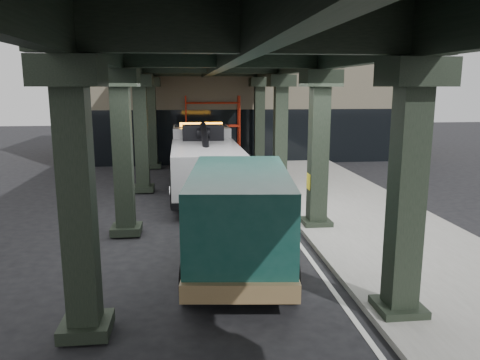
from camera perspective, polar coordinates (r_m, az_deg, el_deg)
ground at (r=13.05m, az=0.44°, el=-8.86°), size 90.00×90.00×0.00m
sidewalk at (r=16.00m, az=15.82°, el=-5.19°), size 5.00×40.00×0.15m
lane_stripe at (r=15.19m, az=5.93°, el=-5.96°), size 0.12×38.00×0.01m
viaduct at (r=14.23m, az=-2.19°, el=15.18°), size 7.40×32.00×6.40m
building at (r=32.35m, az=-0.34°, el=10.43°), size 22.00×10.00×8.00m
scaffolding at (r=26.95m, az=-3.35°, el=6.20°), size 3.08×0.88×4.00m
tow_truck at (r=19.97m, az=-4.44°, el=2.57°), size 2.91×9.29×3.03m
towed_van at (r=11.70m, az=-0.06°, el=-4.26°), size 3.07×6.46×2.53m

